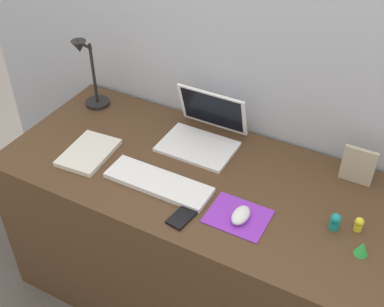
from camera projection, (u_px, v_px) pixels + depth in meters
ground_plane at (198, 292)px, 2.34m from camera, size 6.00×6.00×0.00m
back_wall at (241, 128)px, 2.16m from camera, size 2.77×0.05×1.43m
desk at (199, 240)px, 2.11m from camera, size 1.57×0.69×0.74m
laptop at (204, 130)px, 2.02m from camera, size 0.30×0.27×0.21m
keyboard at (158, 183)px, 1.83m from camera, size 0.41×0.13×0.02m
mousepad at (238, 216)px, 1.70m from camera, size 0.21×0.17×0.00m
mouse at (241, 215)px, 1.68m from camera, size 0.06×0.10×0.03m
cell_phone at (184, 215)px, 1.70m from camera, size 0.08×0.14×0.01m
desk_lamp at (90, 76)px, 2.15m from camera, size 0.11×0.15×0.35m
notebook_pad at (89, 153)px, 1.97m from camera, size 0.19×0.25×0.02m
picture_frame at (358, 166)px, 1.80m from camera, size 0.12×0.02×0.15m
toy_figurine_yellow at (359, 224)px, 1.64m from camera, size 0.03×0.03×0.05m
toy_figurine_green at (362, 248)px, 1.56m from camera, size 0.05×0.05×0.05m
toy_figurine_teal at (335, 221)px, 1.64m from camera, size 0.04×0.04×0.06m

